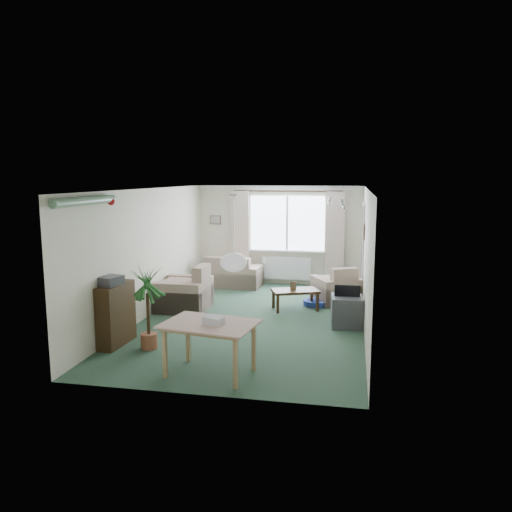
% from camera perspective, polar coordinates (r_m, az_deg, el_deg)
% --- Properties ---
extents(ground, '(6.50, 6.50, 0.00)m').
position_cam_1_polar(ground, '(9.28, -0.36, -7.32)').
color(ground, '#294533').
extents(window, '(1.80, 0.03, 1.30)m').
position_cam_1_polar(window, '(12.10, 3.59, 3.77)').
color(window, white).
extents(curtain_rod, '(2.60, 0.03, 0.03)m').
position_cam_1_polar(curtain_rod, '(11.98, 3.58, 7.40)').
color(curtain_rod, black).
extents(curtain_left, '(0.45, 0.08, 2.00)m').
position_cam_1_polar(curtain_left, '(12.23, -1.84, 2.75)').
color(curtain_left, beige).
extents(curtain_right, '(0.45, 0.08, 2.00)m').
position_cam_1_polar(curtain_right, '(11.94, 9.00, 2.49)').
color(curtain_right, beige).
extents(radiator, '(1.20, 0.10, 0.55)m').
position_cam_1_polar(radiator, '(12.22, 3.51, -1.39)').
color(radiator, white).
extents(doorway, '(0.03, 0.95, 2.00)m').
position_cam_1_polar(doorway, '(11.04, 12.08, 0.45)').
color(doorway, black).
extents(pendant_lamp, '(0.36, 0.36, 0.36)m').
position_cam_1_polar(pendant_lamp, '(6.71, -2.57, -0.72)').
color(pendant_lamp, white).
extents(tinsel_garland, '(1.60, 1.60, 0.12)m').
position_cam_1_polar(tinsel_garland, '(7.41, -18.86, 5.96)').
color(tinsel_garland, '#196626').
extents(bauble_cluster_a, '(0.20, 0.20, 0.20)m').
position_cam_1_polar(bauble_cluster_a, '(9.64, 8.35, 6.61)').
color(bauble_cluster_a, silver).
extents(bauble_cluster_b, '(0.20, 0.20, 0.20)m').
position_cam_1_polar(bauble_cluster_b, '(8.43, 10.00, 6.23)').
color(bauble_cluster_b, silver).
extents(wall_picture_back, '(0.28, 0.03, 0.22)m').
position_cam_1_polar(wall_picture_back, '(12.46, -4.66, 4.14)').
color(wall_picture_back, brown).
extents(wall_picture_right, '(0.03, 0.24, 0.30)m').
position_cam_1_polar(wall_picture_right, '(9.98, 12.25, 2.73)').
color(wall_picture_right, brown).
extents(sofa, '(1.52, 0.87, 0.74)m').
position_cam_1_polar(sofa, '(12.03, -2.91, -1.70)').
color(sofa, beige).
rests_on(sofa, ground).
extents(armchair_corner, '(1.17, 1.15, 0.79)m').
position_cam_1_polar(armchair_corner, '(10.58, 9.26, -3.18)').
color(armchair_corner, '#C1B092').
rests_on(armchair_corner, ground).
extents(armchair_left, '(0.96, 1.01, 0.90)m').
position_cam_1_polar(armchair_left, '(10.01, -8.27, -3.55)').
color(armchair_left, tan).
rests_on(armchair_left, ground).
extents(coffee_table, '(1.02, 0.79, 0.40)m').
position_cam_1_polar(coffee_table, '(9.96, 4.49, -4.99)').
color(coffee_table, black).
rests_on(coffee_table, ground).
extents(photo_frame, '(0.12, 0.06, 0.16)m').
position_cam_1_polar(photo_frame, '(9.91, 4.27, -3.38)').
color(photo_frame, brown).
rests_on(photo_frame, coffee_table).
extents(bookshelf, '(0.31, 0.81, 0.97)m').
position_cam_1_polar(bookshelf, '(8.15, -15.71, -6.44)').
color(bookshelf, black).
rests_on(bookshelf, ground).
extents(hifi_box, '(0.36, 0.41, 0.14)m').
position_cam_1_polar(hifi_box, '(7.96, -16.31, -2.72)').
color(hifi_box, '#3A3A3F').
rests_on(hifi_box, bookshelf).
extents(houseplant, '(0.59, 0.59, 1.27)m').
position_cam_1_polar(houseplant, '(7.80, -12.25, -5.85)').
color(houseplant, '#255B1F').
rests_on(houseplant, ground).
extents(dining_table, '(1.21, 0.91, 0.69)m').
position_cam_1_polar(dining_table, '(6.78, -5.27, -10.58)').
color(dining_table, '#9F7656').
rests_on(dining_table, ground).
extents(gift_box, '(0.29, 0.25, 0.12)m').
position_cam_1_polar(gift_box, '(6.60, -4.85, -7.43)').
color(gift_box, silver).
rests_on(gift_box, dining_table).
extents(tv_cube, '(0.59, 0.63, 0.54)m').
position_cam_1_polar(tv_cube, '(8.99, 10.33, -6.22)').
color(tv_cube, '#303135').
rests_on(tv_cube, ground).
extents(pet_bed, '(0.62, 0.62, 0.11)m').
position_cam_1_polar(pet_bed, '(10.38, 6.87, -5.30)').
color(pet_bed, navy).
rests_on(pet_bed, ground).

